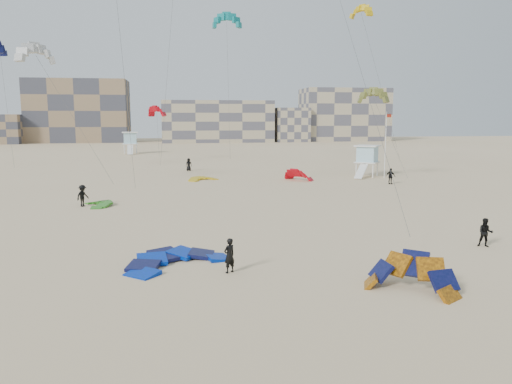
{
  "coord_description": "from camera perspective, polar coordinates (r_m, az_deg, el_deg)",
  "views": [
    {
      "loc": [
        -1.64,
        -19.87,
        7.12
      ],
      "look_at": [
        2.4,
        6.0,
        3.21
      ],
      "focal_mm": 35.0,
      "sensor_mm": 36.0,
      "label": 1
    }
  ],
  "objects": [
    {
      "name": "ground",
      "position": [
        21.17,
        -3.99,
        -11.18
      ],
      "size": [
        320.0,
        320.0,
        0.0
      ],
      "primitive_type": "plane",
      "color": "beige",
      "rests_on": "ground"
    },
    {
      "name": "kite_ground_blue",
      "position": [
        25.06,
        -9.08,
        -8.12
      ],
      "size": [
        6.81,
        6.9,
        1.52
      ],
      "primitive_type": null,
      "rotation": [
        0.14,
        0.0,
        0.54
      ],
      "color": "#001FC2",
      "rests_on": "ground"
    },
    {
      "name": "kite_ground_orange",
      "position": [
        22.06,
        17.19,
        -10.73
      ],
      "size": [
        5.33,
        5.33,
        3.84
      ],
      "primitive_type": null,
      "rotation": [
        0.86,
        0.0,
        -0.69
      ],
      "color": "orange",
      "rests_on": "ground"
    },
    {
      "name": "kite_ground_green",
      "position": [
        42.73,
        -17.61,
        -1.5
      ],
      "size": [
        3.98,
        3.84,
        1.13
      ],
      "primitive_type": null,
      "rotation": [
        0.16,
        0.0,
        -1.25
      ],
      "color": "#3A841E",
      "rests_on": "ground"
    },
    {
      "name": "kite_ground_red_far",
      "position": [
        57.67,
        4.9,
        1.37
      ],
      "size": [
        5.18,
        5.17,
        3.74
      ],
      "primitive_type": null,
      "rotation": [
        0.82,
        0.0,
        2.27
      ],
      "color": "red",
      "rests_on": "ground"
    },
    {
      "name": "kite_ground_yellow",
      "position": [
        57.74,
        -6.14,
        1.36
      ],
      "size": [
        4.62,
        4.69,
        1.09
      ],
      "primitive_type": null,
      "rotation": [
        0.14,
        0.0,
        0.54
      ],
      "color": "yellow",
      "rests_on": "ground"
    },
    {
      "name": "kitesurfer_main",
      "position": [
        23.23,
        -3.07,
        -7.26
      ],
      "size": [
        0.71,
        0.66,
        1.64
      ],
      "primitive_type": "imported",
      "rotation": [
        0.0,
        0.0,
        3.73
      ],
      "color": "black",
      "rests_on": "ground"
    },
    {
      "name": "kitesurfer_b",
      "position": [
        30.52,
        24.75,
        -4.24
      ],
      "size": [
        0.98,
        0.91,
        1.61
      ],
      "primitive_type": "imported",
      "rotation": [
        0.0,
        0.0,
        -0.51
      ],
      "color": "black",
      "rests_on": "ground"
    },
    {
      "name": "kitesurfer_c",
      "position": [
        42.61,
        -19.2,
        -0.41
      ],
      "size": [
        1.21,
        1.3,
        1.76
      ],
      "primitive_type": "imported",
      "rotation": [
        0.0,
        0.0,
        0.91
      ],
      "color": "black",
      "rests_on": "ground"
    },
    {
      "name": "kitesurfer_d",
      "position": [
        55.77,
        15.14,
        1.76
      ],
      "size": [
        1.0,
        1.03,
        1.73
      ],
      "primitive_type": "imported",
      "rotation": [
        0.0,
        0.0,
        2.32
      ],
      "color": "black",
      "rests_on": "ground"
    },
    {
      "name": "kitesurfer_e",
      "position": [
        68.01,
        -7.7,
        3.13
      ],
      "size": [
        0.92,
        0.69,
        1.71
      ],
      "primitive_type": "imported",
      "rotation": [
        0.0,
        0.0,
        0.19
      ],
      "color": "black",
      "rests_on": "ground"
    },
    {
      "name": "kitesurfer_f",
      "position": [
        79.49,
        12.31,
        3.84
      ],
      "size": [
        0.64,
        1.77,
        1.89
      ],
      "primitive_type": "imported",
      "rotation": [
        0.0,
        0.0,
        -1.53
      ],
      "color": "black",
      "rests_on": "ground"
    },
    {
      "name": "kite_fly_grey",
      "position": [
        53.43,
        -23.88,
        14.12
      ],
      "size": [
        9.66,
        6.22,
        13.34
      ],
      "rotation": [
        0.0,
        0.0,
        0.68
      ],
      "color": "white",
      "rests_on": "ground"
    },
    {
      "name": "kite_fly_olive",
      "position": [
        57.47,
        13.23,
        10.53
      ],
      "size": [
        4.47,
        7.83,
        9.73
      ],
      "rotation": [
        0.0,
        0.0,
        -0.52
      ],
      "color": "olive",
      "rests_on": "ground"
    },
    {
      "name": "kite_fly_yellow",
      "position": [
        75.43,
        11.92,
        19.43
      ],
      "size": [
        10.44,
        5.52,
        22.0
      ],
      "rotation": [
        0.0,
        0.0,
        -0.96
      ],
      "color": "yellow",
      "rests_on": "ground"
    },
    {
      "name": "kite_fly_navy",
      "position": [
        69.93,
        -27.26,
        14.35
      ],
      "size": [
        3.93,
        3.9,
        15.63
      ],
      "rotation": [
        0.0,
        0.0,
        1.73
      ],
      "color": "#111248",
      "rests_on": "ground"
    },
    {
      "name": "kite_fly_teal_b",
      "position": [
        81.68,
        -3.38,
        18.83
      ],
      "size": [
        5.16,
        7.98,
        22.08
      ],
      "rotation": [
        0.0,
        0.0,
        -0.22
      ],
      "color": "#0C7588",
      "rests_on": "ground"
    },
    {
      "name": "kite_fly_red",
      "position": [
        83.47,
        -11.28,
        8.94
      ],
      "size": [
        4.86,
        5.19,
        8.51
      ],
      "rotation": [
        0.0,
        0.0,
        2.34
      ],
      "color": "red",
      "rests_on": "ground"
    },
    {
      "name": "lifeguard_tower_near",
      "position": [
        62.44,
        12.59,
        3.48
      ],
      "size": [
        3.77,
        5.72,
        3.8
      ],
      "rotation": [
        0.0,
        0.0,
        -0.65
      ],
      "color": "white",
      "rests_on": "ground"
    },
    {
      "name": "lifeguard_tower_far",
      "position": [
        103.0,
        -14.17,
        5.47
      ],
      "size": [
        3.24,
        5.99,
        4.32
      ],
      "rotation": [
        0.0,
        0.0,
        0.06
      ],
      "color": "white",
      "rests_on": "ground"
    },
    {
      "name": "flagpole",
      "position": [
        60.98,
        14.59,
        5.4
      ],
      "size": [
        0.64,
        0.1,
        7.84
      ],
      "color": "white",
      "rests_on": "ground"
    },
    {
      "name": "condo_west_b",
      "position": [
        156.48,
        -19.56,
        8.7
      ],
      "size": [
        28.0,
        14.0,
        18.0
      ],
      "primitive_type": "cube",
      "color": "#876D51",
      "rests_on": "ground"
    },
    {
      "name": "condo_mid",
      "position": [
        150.33,
        -4.48,
        8.04
      ],
      "size": [
        32.0,
        16.0,
        12.0
      ],
      "primitive_type": "cube",
      "color": "tan",
      "rests_on": "ground"
    },
    {
      "name": "condo_east",
      "position": [
        160.42,
        10.01,
        8.68
      ],
      "size": [
        26.0,
        14.0,
        16.0
      ],
      "primitive_type": "cube",
      "color": "tan",
      "rests_on": "ground"
    },
    {
      "name": "condo_fill_left",
      "position": [
        155.61,
        -27.17,
        6.42
      ],
      "size": [
        12.0,
        10.0,
        8.0
      ],
      "primitive_type": "cube",
      "color": "#876D51",
      "rests_on": "ground"
    },
    {
      "name": "condo_fill_right",
      "position": [
        151.67,
        3.97,
        7.67
      ],
      "size": [
        10.0,
        10.0,
        10.0
      ],
      "primitive_type": "cube",
      "color": "tan",
      "rests_on": "ground"
    }
  ]
}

